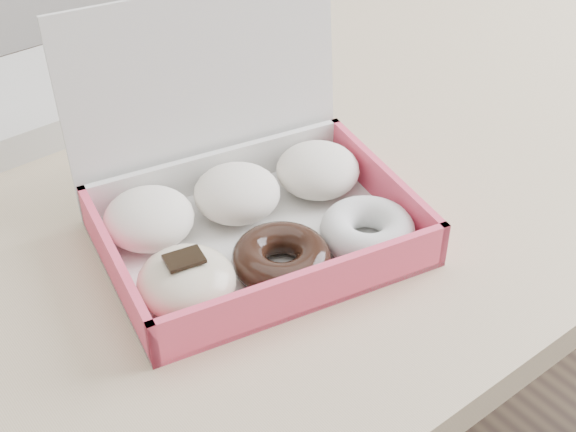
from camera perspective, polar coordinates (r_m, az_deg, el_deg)
table at (r=1.07m, az=3.98°, el=3.12°), size 1.20×0.80×0.75m
donut_box at (r=0.81m, az=-2.89°, el=0.51°), size 0.35×0.31×0.22m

